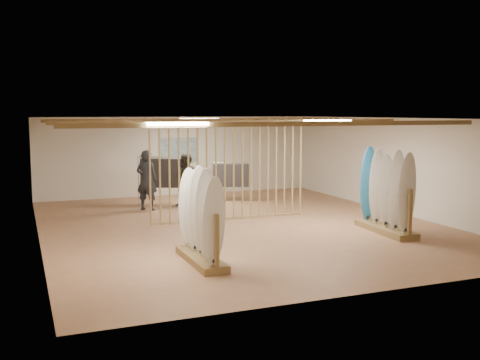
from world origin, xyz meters
name	(u,v)px	position (x,y,z in m)	size (l,w,h in m)	color
floor	(240,225)	(0.00, 0.00, 0.00)	(12.00, 12.00, 0.00)	#B07B55
ceiling	(240,119)	(0.00, 0.00, 2.80)	(12.00, 12.00, 0.00)	#9B9893
wall_back	(179,156)	(0.00, 6.00, 1.40)	(12.00, 12.00, 0.00)	silver
wall_front	(376,209)	(0.00, -6.00, 1.40)	(12.00, 12.00, 0.00)	silver
wall_left	(37,181)	(-5.00, 0.00, 1.40)	(12.00, 12.00, 0.00)	silver
wall_right	(398,166)	(5.00, 0.00, 1.40)	(12.00, 12.00, 0.00)	silver
ceiling_slats	(240,122)	(0.00, 0.00, 2.72)	(9.50, 6.12, 0.10)	olive
light_panels	(240,121)	(0.00, 0.00, 2.74)	(1.20, 0.35, 0.06)	white
bamboo_partition	(229,170)	(0.00, 0.80, 1.40)	(4.45, 0.05, 2.78)	tan
poster	(179,150)	(0.00, 5.98, 1.60)	(1.40, 0.03, 0.90)	teal
rack_left	(201,231)	(-2.08, -3.15, 0.64)	(0.52, 1.96, 1.87)	olive
rack_right	(386,205)	(3.03, -2.16, 0.68)	(0.70, 2.14, 2.01)	olive
clothing_rack_a	(163,173)	(-1.11, 3.84, 1.05)	(1.43, 0.88, 1.61)	silver
clothing_rack_b	(231,175)	(1.24, 3.90, 0.86)	(1.18, 0.76, 1.33)	silver
shopper_a	(147,176)	(-1.78, 3.17, 1.04)	(0.76, 0.51, 2.08)	#24262C
shopper_b	(188,177)	(-0.45, 3.31, 0.96)	(0.92, 0.72, 1.91)	#39342C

